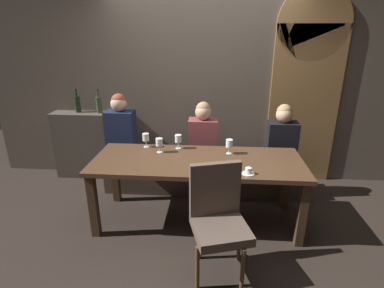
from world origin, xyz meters
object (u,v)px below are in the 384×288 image
(chair_near_side, at_px, (218,214))
(diner_bearded, at_px, (203,133))
(diner_redhead, at_px, (121,128))
(wine_bottle_dark_red, at_px, (77,104))
(wine_bottle_pale_label, at_px, (99,104))
(wine_glass_far_right, at_px, (146,138))
(wine_glass_far_left, at_px, (178,139))
(wine_glass_near_right, at_px, (159,142))
(dining_table, at_px, (197,167))
(diner_far_end, at_px, (282,136))
(espresso_cup, at_px, (248,171))
(wine_glass_near_left, at_px, (229,144))
(banquette_bench, at_px, (200,174))

(chair_near_side, relative_size, diner_bearded, 1.29)
(diner_redhead, distance_m, wine_bottle_dark_red, 0.82)
(wine_bottle_pale_label, height_order, wine_glass_far_right, wine_bottle_pale_label)
(wine_glass_far_left, bearing_deg, wine_glass_near_right, -145.12)
(dining_table, xyz_separation_m, diner_far_end, (1.00, 0.67, 0.15))
(espresso_cup, bearing_deg, diner_redhead, 146.34)
(wine_glass_near_left, bearing_deg, diner_redhead, 159.24)
(diner_far_end, height_order, wine_bottle_pale_label, wine_bottle_pale_label)
(diner_far_end, distance_m, wine_bottle_pale_label, 2.47)
(dining_table, relative_size, chair_near_side, 2.24)
(dining_table, xyz_separation_m, espresso_cup, (0.50, -0.31, 0.11))
(dining_table, height_order, banquette_bench, dining_table)
(wine_bottle_pale_label, height_order, wine_glass_far_left, wine_bottle_pale_label)
(wine_glass_far_right, bearing_deg, wine_glass_near_right, -39.92)
(diner_bearded, relative_size, wine_glass_far_right, 4.61)
(banquette_bench, distance_m, wine_glass_near_right, 0.93)
(wine_glass_far_right, relative_size, espresso_cup, 1.37)
(wine_bottle_dark_red, relative_size, wine_bottle_pale_label, 1.00)
(chair_near_side, relative_size, wine_bottle_pale_label, 3.01)
(diner_bearded, height_order, diner_far_end, diner_bearded)
(dining_table, distance_m, wine_glass_near_left, 0.44)
(diner_redhead, distance_m, espresso_cup, 1.84)
(diner_bearded, relative_size, wine_bottle_pale_label, 2.32)
(wine_glass_near_right, bearing_deg, banquette_bench, 50.52)
(dining_table, relative_size, wine_bottle_pale_label, 6.75)
(wine_glass_near_left, distance_m, wine_glass_near_right, 0.77)
(wine_glass_near_right, height_order, espresso_cup, wine_glass_near_right)
(diner_bearded, distance_m, wine_glass_far_right, 0.74)
(diner_redhead, bearing_deg, wine_glass_near_left, -20.76)
(wine_bottle_pale_label, xyz_separation_m, wine_glass_far_right, (0.80, -0.72, -0.22))
(chair_near_side, bearing_deg, wine_glass_near_left, 82.68)
(banquette_bench, distance_m, wine_glass_near_left, 0.87)
(banquette_bench, xyz_separation_m, wine_glass_far_right, (-0.62, -0.37, 0.62))
(diner_redhead, relative_size, wine_bottle_dark_red, 2.56)
(chair_near_side, distance_m, wine_glass_far_left, 1.17)
(diner_bearded, bearing_deg, wine_glass_far_left, -125.91)
(wine_bottle_dark_red, distance_m, wine_bottle_pale_label, 0.31)
(banquette_bench, xyz_separation_m, diner_redhead, (-1.03, 0.01, 0.62))
(diner_far_end, bearing_deg, diner_bearded, 179.60)
(banquette_bench, height_order, diner_redhead, diner_redhead)
(wine_glass_far_left, xyz_separation_m, wine_glass_near_right, (-0.19, -0.14, 0.00))
(diner_redhead, bearing_deg, wine_glass_far_right, -42.82)
(chair_near_side, distance_m, diner_bearded, 1.44)
(espresso_cup, bearing_deg, wine_glass_near_right, 152.69)
(diner_far_end, bearing_deg, wine_glass_near_left, -144.26)
(espresso_cup, bearing_deg, dining_table, 148.26)
(wine_glass_far_right, bearing_deg, diner_far_end, 11.98)
(wine_glass_far_left, bearing_deg, chair_near_side, -66.15)
(dining_table, bearing_deg, diner_redhead, 145.44)
(wine_glass_near_right, bearing_deg, wine_bottle_pale_label, 138.46)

